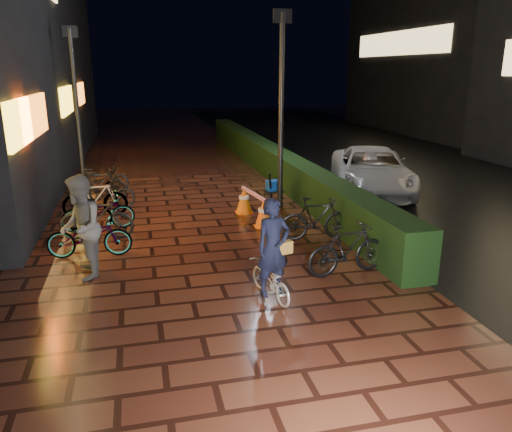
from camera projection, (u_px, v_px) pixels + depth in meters
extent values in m
plane|color=#381911|center=(212.00, 262.00, 9.70)|extent=(80.00, 80.00, 0.00)
cube|color=black|center=(461.00, 183.00, 16.37)|extent=(11.00, 60.00, 0.01)
cube|color=black|center=(270.00, 160.00, 17.76)|extent=(0.70, 20.00, 1.00)
imported|color=#525254|center=(81.00, 228.00, 8.74)|extent=(0.78, 0.96, 1.86)
imported|color=silver|center=(371.00, 170.00, 15.03)|extent=(3.61, 5.20, 1.32)
cube|color=yellow|center=(19.00, 123.00, 9.59)|extent=(0.08, 2.00, 0.90)
cube|color=orange|center=(33.00, 116.00, 10.99)|extent=(0.08, 3.00, 0.90)
cube|color=yellow|center=(67.00, 100.00, 16.59)|extent=(0.08, 2.80, 0.90)
cube|color=orange|center=(81.00, 93.00, 21.25)|extent=(0.08, 2.20, 0.90)
cube|color=black|center=(466.00, 7.00, 28.41)|extent=(8.00, 14.00, 14.00)
cube|color=#FFD88C|center=(398.00, 43.00, 28.07)|extent=(0.06, 10.00, 1.30)
cylinder|color=black|center=(281.00, 115.00, 12.88)|extent=(0.14, 0.14, 4.94)
cube|color=black|center=(282.00, 16.00, 12.20)|extent=(0.48, 0.10, 0.33)
cylinder|color=black|center=(77.00, 112.00, 14.99)|extent=(0.17, 0.17, 4.74)
cube|color=black|center=(69.00, 31.00, 14.35)|extent=(0.45, 0.24, 0.32)
imported|color=silver|center=(270.00, 280.00, 8.10)|extent=(0.70, 1.25, 0.62)
imported|color=black|center=(273.00, 247.00, 7.85)|extent=(0.66, 0.51, 1.59)
cube|color=olive|center=(284.00, 248.00, 7.93)|extent=(0.30, 0.19, 0.20)
cone|color=#FF630D|center=(264.00, 213.00, 11.73)|extent=(0.44, 0.44, 0.70)
cone|color=orange|center=(244.00, 200.00, 12.89)|extent=(0.44, 0.44, 0.70)
cube|color=#EB510C|center=(264.00, 226.00, 11.83)|extent=(0.43, 0.43, 0.03)
cube|color=#FF4B0D|center=(244.00, 212.00, 12.99)|extent=(0.43, 0.43, 0.03)
cube|color=#EF0E35|center=(253.00, 194.00, 12.22)|extent=(0.30, 1.50, 0.07)
cube|color=black|center=(273.00, 191.00, 13.81)|extent=(0.53, 0.45, 0.04)
cylinder|color=black|center=(269.00, 199.00, 13.65)|extent=(0.03, 0.03, 0.34)
cylinder|color=black|center=(282.00, 198.00, 13.77)|extent=(0.03, 0.03, 0.34)
cylinder|color=black|center=(265.00, 197.00, 13.95)|extent=(0.03, 0.03, 0.34)
cylinder|color=black|center=(278.00, 196.00, 14.07)|extent=(0.03, 0.03, 0.34)
cube|color=#0C3CA0|center=(274.00, 185.00, 13.76)|extent=(0.39, 0.34, 0.27)
cylinder|color=black|center=(271.00, 187.00, 13.60)|extent=(0.23, 0.36, 0.88)
imported|color=black|center=(95.00, 199.00, 12.51)|extent=(1.61, 0.53, 0.96)
imported|color=black|center=(101.00, 179.00, 15.02)|extent=(1.68, 0.70, 0.86)
imported|color=black|center=(103.00, 194.00, 13.17)|extent=(1.70, 0.77, 0.86)
imported|color=black|center=(89.00, 236.00, 9.86)|extent=(1.68, 0.68, 0.86)
imported|color=black|center=(96.00, 218.00, 10.85)|extent=(1.64, 0.66, 0.96)
imported|color=black|center=(98.00, 185.00, 13.96)|extent=(1.60, 0.47, 0.96)
imported|color=black|center=(98.00, 212.00, 11.50)|extent=(1.70, 0.76, 0.86)
imported|color=black|center=(316.00, 219.00, 10.82)|extent=(1.63, 0.59, 0.96)
imported|color=black|center=(348.00, 249.00, 8.99)|extent=(1.64, 0.67, 0.96)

